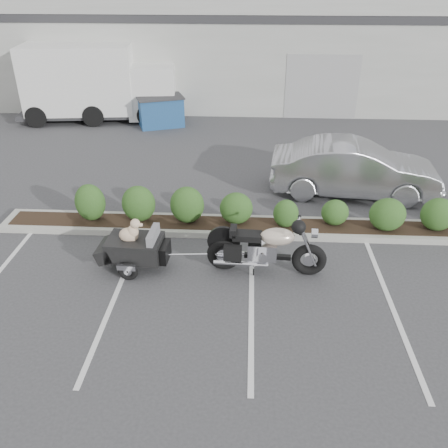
# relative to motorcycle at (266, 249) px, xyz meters

# --- Properties ---
(ground) EXTENTS (90.00, 90.00, 0.00)m
(ground) POSITION_rel_motorcycle_xyz_m (-1.48, -0.39, -0.58)
(ground) COLOR #38383A
(ground) RESTS_ON ground
(planter_kerb) EXTENTS (12.00, 1.00, 0.15)m
(planter_kerb) POSITION_rel_motorcycle_xyz_m (-0.48, 1.81, -0.50)
(planter_kerb) COLOR #9E9E93
(planter_kerb) RESTS_ON ground
(building) EXTENTS (26.00, 10.00, 4.00)m
(building) POSITION_rel_motorcycle_xyz_m (-1.48, 16.61, 1.42)
(building) COLOR #9EA099
(building) RESTS_ON ground
(motorcycle) EXTENTS (2.53, 0.85, 1.45)m
(motorcycle) POSITION_rel_motorcycle_xyz_m (0.00, 0.00, 0.00)
(motorcycle) COLOR black
(motorcycle) RESTS_ON ground
(pet_trailer) EXTENTS (2.02, 1.13, 1.20)m
(pet_trailer) POSITION_rel_motorcycle_xyz_m (-2.79, 0.03, -0.07)
(pet_trailer) COLOR black
(pet_trailer) RESTS_ON ground
(sedan) EXTENTS (4.74, 2.04, 1.52)m
(sedan) POSITION_rel_motorcycle_xyz_m (2.54, 4.06, 0.18)
(sedan) COLOR #9FA0A6
(sedan) RESTS_ON ground
(dumpster) EXTENTS (2.11, 1.77, 1.18)m
(dumpster) POSITION_rel_motorcycle_xyz_m (-3.99, 10.20, 0.02)
(dumpster) COLOR navy
(dumpster) RESTS_ON ground
(delivery_truck) EXTENTS (6.74, 2.90, 2.99)m
(delivery_truck) POSITION_rel_motorcycle_xyz_m (-6.64, 11.00, 0.86)
(delivery_truck) COLOR silver
(delivery_truck) RESTS_ON ground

